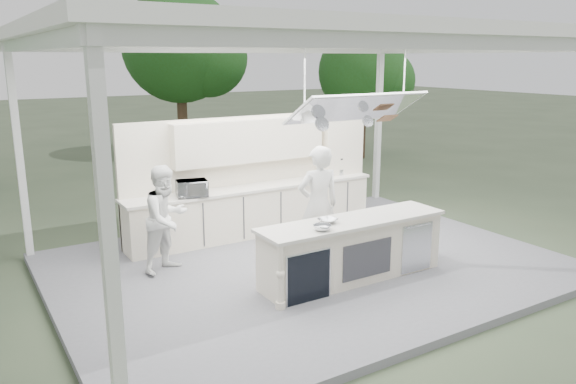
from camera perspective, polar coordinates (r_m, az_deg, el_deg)
ground at (r=9.48m, az=2.13°, el=-7.88°), size 90.00×90.00×0.00m
stage_deck at (r=9.46m, az=2.13°, el=-7.54°), size 8.00×6.00×0.12m
tent at (r=8.82m, az=2.40°, el=15.16°), size 8.20×6.20×3.86m
demo_island at (r=8.68m, az=6.50°, el=-5.82°), size 3.10×0.79×0.95m
back_counter at (r=10.84m, az=-3.43°, el=-1.79°), size 5.08×0.72×0.95m
back_wall_unit at (r=11.02m, az=-1.99°, el=3.68°), size 5.05×0.48×2.25m
tree_cluster at (r=17.75m, az=-16.48°, el=12.45°), size 19.55×9.40×5.85m
head_chef at (r=9.17m, az=3.09°, el=-1.36°), size 0.79×0.59×1.97m
sous_chef at (r=9.07m, az=-12.25°, el=-2.66°), size 1.03×0.93×1.72m
toaster_oven at (r=9.98m, az=-9.75°, el=0.36°), size 0.60×0.46×0.29m
bowl_large at (r=8.33m, az=4.07°, el=-2.93°), size 0.33×0.33×0.07m
bowl_small at (r=7.97m, az=3.50°, el=-3.64°), size 0.34×0.34×0.08m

